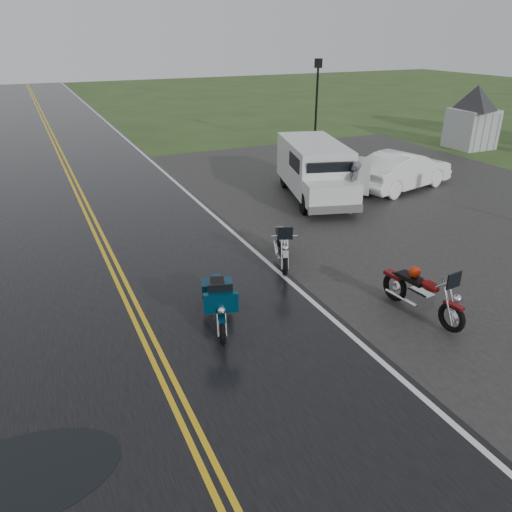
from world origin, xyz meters
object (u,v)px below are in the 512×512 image
at_px(visitor_center, 476,101).
at_px(van_white, 306,185).
at_px(sedan_white, 403,171).
at_px(lamp_post_far_right, 316,106).
at_px(motorcycle_teal, 222,318).
at_px(motorcycle_red, 454,307).
at_px(person_at_van, 353,188).
at_px(motorcycle_silver, 285,255).

xyz_separation_m(visitor_center, van_white, (-13.31, -5.57, -1.36)).
bearing_deg(sedan_white, lamp_post_far_right, -16.85).
bearing_deg(lamp_post_far_right, visitor_center, -19.44).
relative_size(van_white, sedan_white, 1.19).
bearing_deg(motorcycle_teal, motorcycle_red, -2.68).
distance_m(motorcycle_red, person_at_van, 7.51).
bearing_deg(van_white, lamp_post_far_right, 72.88).
distance_m(visitor_center, sedan_white, 9.69).
bearing_deg(motorcycle_teal, lamp_post_far_right, 70.36).
relative_size(visitor_center, motorcycle_teal, 7.58).
bearing_deg(motorcycle_teal, motorcycle_silver, 57.45).
distance_m(motorcycle_silver, sedan_white, 9.18).
xyz_separation_m(visitor_center, motorcycle_red, (-14.29, -13.22, -1.76)).
xyz_separation_m(visitor_center, sedan_white, (-8.37, -4.60, -1.67)).
relative_size(visitor_center, sedan_white, 3.60).
distance_m(motorcycle_silver, van_white, 4.84).
bearing_deg(sedan_white, visitor_center, -74.41).
distance_m(van_white, person_at_van, 1.62).
height_order(motorcycle_red, van_white, van_white).
distance_m(person_at_van, lamp_post_far_right, 9.84).
distance_m(motorcycle_teal, sedan_white, 12.49).
bearing_deg(sedan_white, motorcycle_red, 132.32).
bearing_deg(person_at_van, motorcycle_silver, -4.60).
height_order(person_at_van, sedan_white, person_at_van).
height_order(motorcycle_teal, motorcycle_silver, motorcycle_teal).
distance_m(visitor_center, motorcycle_red, 19.54).
bearing_deg(van_white, motorcycle_red, -81.53).
distance_m(visitor_center, person_at_van, 13.39).
relative_size(motorcycle_silver, sedan_white, 0.47).
distance_m(sedan_white, lamp_post_far_right, 7.56).
height_order(motorcycle_silver, lamp_post_far_right, lamp_post_far_right).
height_order(visitor_center, motorcycle_red, visitor_center).
xyz_separation_m(motorcycle_teal, person_at_van, (6.89, 5.48, 0.26)).
relative_size(person_at_van, lamp_post_far_right, 0.39).
relative_size(motorcycle_teal, sedan_white, 0.47).
bearing_deg(sedan_white, motorcycle_silver, 108.86).
relative_size(van_white, person_at_van, 2.97).
relative_size(motorcycle_red, motorcycle_silver, 1.03).
bearing_deg(sedan_white, motorcycle_teal, 111.04).
xyz_separation_m(van_white, lamp_post_far_right, (5.41, 8.36, 1.24)).
height_order(motorcycle_silver, person_at_van, person_at_van).
xyz_separation_m(sedan_white, lamp_post_far_right, (0.47, 7.39, 1.54)).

